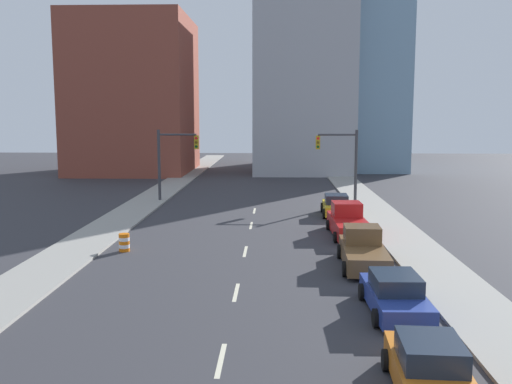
# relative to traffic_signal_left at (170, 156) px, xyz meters

# --- Properties ---
(sidewalk_left) EXTENTS (3.07, 92.50, 0.13)m
(sidewalk_left) POSITION_rel_traffic_signal_left_xyz_m (-1.91, 6.89, -3.74)
(sidewalk_left) COLOR gray
(sidewalk_left) RESTS_ON ground
(sidewalk_right) EXTENTS (3.07, 92.50, 0.13)m
(sidewalk_right) POSITION_rel_traffic_signal_left_xyz_m (16.14, 6.89, -3.74)
(sidewalk_right) COLOR gray
(sidewalk_right) RESTS_ON ground
(lane_stripe_at_9m) EXTENTS (0.16, 2.40, 0.01)m
(lane_stripe_at_9m) POSITION_rel_traffic_signal_left_xyz_m (7.12, -30.78, -3.80)
(lane_stripe_at_9m) COLOR beige
(lane_stripe_at_9m) RESTS_ON ground
(lane_stripe_at_15m) EXTENTS (0.16, 2.40, 0.01)m
(lane_stripe_at_15m) POSITION_rel_traffic_signal_left_xyz_m (7.12, -24.31, -3.80)
(lane_stripe_at_15m) COLOR beige
(lane_stripe_at_15m) RESTS_ON ground
(lane_stripe_at_22m) EXTENTS (0.16, 2.40, 0.01)m
(lane_stripe_at_22m) POSITION_rel_traffic_signal_left_xyz_m (7.12, -17.32, -3.80)
(lane_stripe_at_22m) COLOR beige
(lane_stripe_at_22m) RESTS_ON ground
(lane_stripe_at_29m) EXTENTS (0.16, 2.40, 0.01)m
(lane_stripe_at_29m) POSITION_rel_traffic_signal_left_xyz_m (7.12, -10.19, -3.80)
(lane_stripe_at_29m) COLOR beige
(lane_stripe_at_29m) RESTS_ON ground
(lane_stripe_at_35m) EXTENTS (0.16, 2.40, 0.01)m
(lane_stripe_at_35m) POSITION_rel_traffic_signal_left_xyz_m (7.12, -4.46, -3.80)
(lane_stripe_at_35m) COLOR beige
(lane_stripe_at_35m) RESTS_ON ground
(building_brick_left) EXTENTS (14.00, 16.00, 19.02)m
(building_brick_left) POSITION_rel_traffic_signal_left_xyz_m (-8.95, 24.71, 5.71)
(building_brick_left) COLOR brown
(building_brick_left) RESTS_ON ground
(building_office_center) EXTENTS (12.00, 20.00, 23.36)m
(building_office_center) POSITION_rel_traffic_signal_left_xyz_m (12.02, 28.71, 7.88)
(building_office_center) COLOR #A8A8AD
(building_office_center) RESTS_ON ground
(building_glass_right) EXTENTS (13.00, 20.00, 26.46)m
(building_glass_right) POSITION_rel_traffic_signal_left_xyz_m (18.61, 32.71, 9.43)
(building_glass_right) COLOR #7A9EB7
(building_glass_right) RESTS_ON ground
(traffic_signal_left) EXTENTS (3.42, 0.35, 5.96)m
(traffic_signal_left) POSITION_rel_traffic_signal_left_xyz_m (0.00, 0.00, 0.00)
(traffic_signal_left) COLOR #38383D
(traffic_signal_left) RESTS_ON ground
(traffic_signal_right) EXTENTS (3.42, 0.35, 5.96)m
(traffic_signal_right) POSITION_rel_traffic_signal_left_xyz_m (14.32, 0.00, 0.00)
(traffic_signal_right) COLOR #38383D
(traffic_signal_right) RESTS_ON ground
(traffic_barrel) EXTENTS (0.56, 0.56, 0.95)m
(traffic_barrel) POSITION_rel_traffic_signal_left_xyz_m (0.72, -17.49, -3.32)
(traffic_barrel) COLOR orange
(traffic_barrel) RESTS_ON ground
(sedan_orange) EXTENTS (2.22, 4.38, 1.48)m
(sedan_orange) POSITION_rel_traffic_signal_left_xyz_m (12.69, -32.66, -3.13)
(sedan_orange) COLOR orange
(sedan_orange) RESTS_ON ground
(sedan_blue) EXTENTS (2.17, 4.69, 1.46)m
(sedan_blue) POSITION_rel_traffic_signal_left_xyz_m (13.06, -26.51, -3.13)
(sedan_blue) COLOR navy
(sedan_blue) RESTS_ON ground
(pickup_truck_brown) EXTENTS (2.37, 5.36, 1.84)m
(pickup_truck_brown) POSITION_rel_traffic_signal_left_xyz_m (12.88, -20.11, -3.04)
(pickup_truck_brown) COLOR brown
(pickup_truck_brown) RESTS_ON ground
(pickup_truck_red) EXTENTS (2.33, 5.85, 1.90)m
(pickup_truck_red) POSITION_rel_traffic_signal_left_xyz_m (13.06, -13.01, -3.03)
(pickup_truck_red) COLOR red
(pickup_truck_red) RESTS_ON ground
(sedan_yellow) EXTENTS (2.16, 4.29, 1.51)m
(sedan_yellow) POSITION_rel_traffic_signal_left_xyz_m (13.05, -6.21, -3.11)
(sedan_yellow) COLOR gold
(sedan_yellow) RESTS_ON ground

